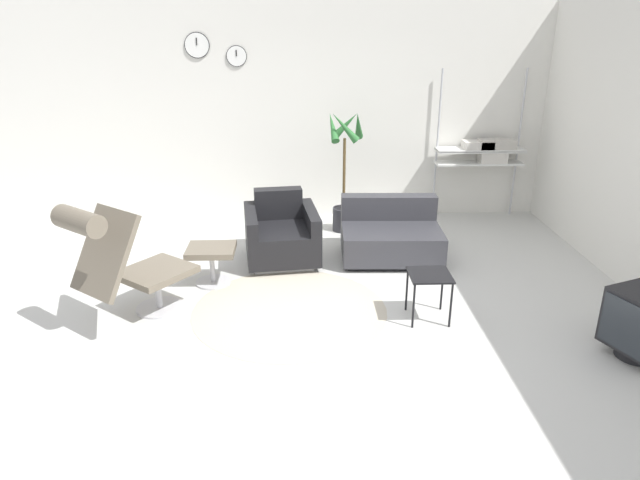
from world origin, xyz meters
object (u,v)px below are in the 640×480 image
(potted_plant, at_px, (344,182))
(couch_low, at_px, (390,237))
(ottoman, at_px, (211,256))
(armchair_red, at_px, (281,236))
(side_table, at_px, (430,280))
(lounge_chair, at_px, (120,255))
(shelf_unit, at_px, (485,151))

(potted_plant, bearing_deg, couch_low, -62.82)
(ottoman, bearing_deg, armchair_red, 41.05)
(couch_low, bearing_deg, armchair_red, 3.47)
(ottoman, distance_m, side_table, 2.21)
(lounge_chair, relative_size, shelf_unit, 0.59)
(armchair_red, bearing_deg, potted_plant, -136.63)
(ottoman, xyz_separation_m, couch_low, (1.93, 0.64, -0.06))
(ottoman, relative_size, shelf_unit, 0.24)
(armchair_red, height_order, side_table, armchair_red)
(potted_plant, bearing_deg, armchair_red, -129.62)
(armchair_red, xyz_separation_m, couch_low, (1.24, 0.03, -0.04))
(armchair_red, bearing_deg, side_table, 126.65)
(side_table, bearing_deg, lounge_chair, -180.00)
(lounge_chair, relative_size, side_table, 2.62)
(lounge_chair, relative_size, armchair_red, 1.23)
(lounge_chair, bearing_deg, potted_plant, 86.14)
(potted_plant, bearing_deg, side_table, -76.06)
(side_table, bearing_deg, ottoman, 158.23)
(ottoman, xyz_separation_m, side_table, (2.05, -0.82, 0.09))
(ottoman, distance_m, potted_plant, 2.15)
(ottoman, distance_m, armchair_red, 0.92)
(side_table, relative_size, potted_plant, 0.28)
(side_table, height_order, potted_plant, potted_plant)
(side_table, xyz_separation_m, shelf_unit, (1.32, 2.82, 0.54))
(lounge_chair, bearing_deg, side_table, 37.90)
(armchair_red, relative_size, couch_low, 0.83)
(shelf_unit, bearing_deg, ottoman, -149.31)
(armchair_red, xyz_separation_m, shelf_unit, (2.68, 1.40, 0.65))
(lounge_chair, xyz_separation_m, side_table, (2.69, 0.00, -0.28))
(armchair_red, relative_size, shelf_unit, 0.48)
(lounge_chair, height_order, couch_low, lounge_chair)
(ottoman, relative_size, potted_plant, 0.31)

